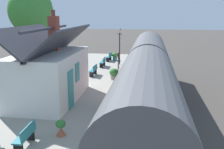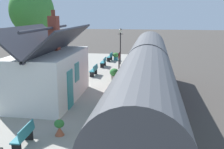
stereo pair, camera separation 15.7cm
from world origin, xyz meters
name	(u,v)px [view 1 (the left image)]	position (x,y,z in m)	size (l,w,h in m)	color
ground_plane	(133,104)	(0.00, 0.00, 0.00)	(160.00, 160.00, 0.00)	#423D38
platform	(72,95)	(0.00, 4.25, 0.46)	(32.00, 6.50, 0.93)	gray
platform_edge_coping	(116,90)	(0.00, 1.18, 0.94)	(32.00, 0.36, 0.02)	beige
rail_near	(158,105)	(0.00, -1.62, 0.07)	(52.00, 0.08, 0.14)	gray
rail_far	(136,104)	(0.00, -0.18, 0.07)	(52.00, 0.08, 0.14)	gray
train	(147,80)	(-1.97, -0.90, 2.22)	(20.86, 2.73, 4.32)	black
station_building	(50,74)	(-2.39, 4.82, 2.50)	(6.66, 3.49, 5.27)	white
bench_near_building	(26,136)	(-8.19, 3.65, 1.40)	(1.42, 0.50, 0.88)	#26727F
bench_by_lamp	(103,62)	(7.84, 3.44, 1.40)	(1.41, 0.45, 0.88)	#26727F
bench_mid_platform	(94,70)	(4.09, 3.56, 1.40)	(1.41, 0.46, 0.88)	#26727F
bench_platform_end	(109,56)	(11.06, 3.32, 1.40)	(1.42, 0.50, 0.88)	#26727F
planter_edge_near	(114,73)	(3.08, 1.73, 1.40)	(0.71, 0.71, 0.86)	gray
planter_by_door	(115,56)	(11.54, 2.79, 1.40)	(0.64, 0.64, 0.92)	teal
planter_bench_right	(61,128)	(-7.03, 2.63, 1.29)	(0.43, 0.43, 0.76)	#9E5138
lamp_post_platform	(120,39)	(9.35, 2.02, 3.45)	(0.32, 0.50, 3.60)	black
station_sign_board	(119,57)	(6.69, 1.81, 2.12)	(0.96, 0.06, 1.57)	black
tree_mid_background	(31,11)	(10.44, 11.61, 6.17)	(4.93, 4.60, 8.69)	#4C3828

